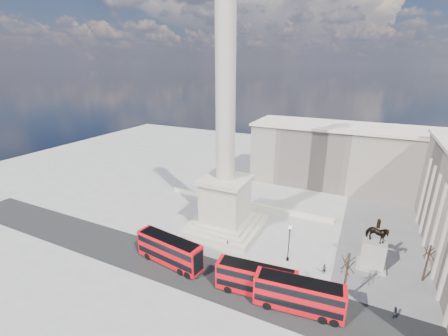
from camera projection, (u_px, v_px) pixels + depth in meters
ground at (214, 239)px, 57.31m from camera, size 180.00×180.00×0.00m
asphalt_road at (213, 278)px, 46.73m from camera, size 120.00×9.00×0.01m
nelsons_column at (225, 168)px, 57.39m from camera, size 14.00×14.00×49.85m
balustrade_wall at (245, 204)px, 70.78m from camera, size 40.00×0.60×1.10m
building_northeast at (348, 156)px, 80.53m from camera, size 51.00×17.00×16.60m
red_bus_a at (170, 250)px, 49.32m from camera, size 12.40×4.36×4.92m
red_bus_b at (256, 280)px, 42.73m from camera, size 11.70×3.72×4.67m
red_bus_c at (299, 295)px, 39.82m from camera, size 12.01×3.97×4.78m
victorian_lamp at (289, 240)px, 49.75m from camera, size 0.57×0.57×6.63m
equestrian_statue at (374, 251)px, 48.26m from camera, size 4.36×3.27×8.98m
bare_tree_near at (348, 262)px, 39.87m from camera, size 1.92×1.92×8.38m
bare_tree_mid at (430, 252)px, 44.51m from camera, size 1.74×1.74×6.60m
pedestrian_walking at (324, 269)px, 47.56m from camera, size 0.73×0.64×1.68m
pedestrian_standing at (394, 312)px, 39.18m from camera, size 1.00×0.91×1.67m
pedestrian_crossing at (228, 244)px, 54.26m from camera, size 0.62×1.00×1.59m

